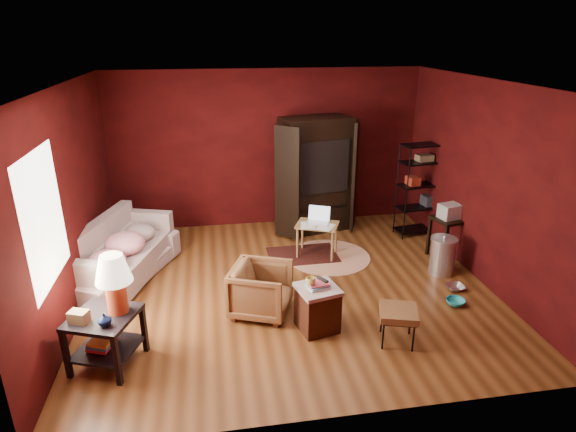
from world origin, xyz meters
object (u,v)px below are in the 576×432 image
object	(u,v)px
side_table	(109,301)
tv_armoire	(316,173)
hamper	(317,307)
wire_shelving	(422,185)
armchair	(261,288)
sofa	(119,255)
laptop_desk	(317,227)

from	to	relation	value
side_table	tv_armoire	distance (m)	4.46
side_table	tv_armoire	world-z (taller)	tv_armoire
hamper	wire_shelving	bearing A→B (deg)	46.86
armchair	side_table	world-z (taller)	side_table
hamper	armchair	bearing A→B (deg)	143.74
tv_armoire	hamper	bearing A→B (deg)	-114.48
armchair	wire_shelving	distance (m)	3.75
tv_armoire	wire_shelving	xyz separation A→B (m)	(1.78, -0.51, -0.16)
sofa	side_table	world-z (taller)	side_table
laptop_desk	tv_armoire	bearing A→B (deg)	103.24
sofa	side_table	xyz separation A→B (m)	(0.23, -1.88, 0.35)
side_table	wire_shelving	distance (m)	5.50
sofa	armchair	world-z (taller)	sofa
sofa	armchair	bearing A→B (deg)	-96.69
side_table	laptop_desk	xyz separation A→B (m)	(2.74, 2.24, -0.27)
laptop_desk	wire_shelving	world-z (taller)	wire_shelving
armchair	wire_shelving	bearing A→B (deg)	-33.79
side_table	hamper	bearing A→B (deg)	6.12
laptop_desk	armchair	bearing A→B (deg)	-101.30
tv_armoire	sofa	bearing A→B (deg)	-167.93
side_table	wire_shelving	xyz separation A→B (m)	(4.72, 2.83, 0.13)
laptop_desk	tv_armoire	size ratio (longest dim) A/B	0.39
armchair	laptop_desk	bearing A→B (deg)	-13.63
sofa	laptop_desk	bearing A→B (deg)	-58.07
wire_shelving	hamper	bearing A→B (deg)	-141.09
armchair	wire_shelving	size ratio (longest dim) A/B	0.44
armchair	tv_armoire	bearing A→B (deg)	-4.50
sofa	armchair	xyz separation A→B (m)	(1.90, -1.17, -0.04)
side_table	sofa	bearing A→B (deg)	96.93
laptop_desk	tv_armoire	distance (m)	1.25
sofa	laptop_desk	size ratio (longest dim) A/B	2.62
laptop_desk	wire_shelving	size ratio (longest dim) A/B	0.49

